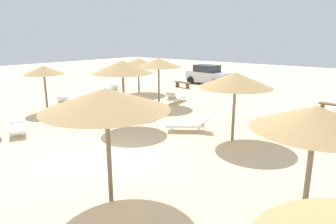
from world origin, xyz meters
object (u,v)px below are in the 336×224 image
Objects in this scene: parasol_2 at (123,67)px; lounger_4 at (176,97)px; parasol_4 at (159,63)px; parasol_6 at (44,70)px; bench_0 at (333,106)px; lounger_3 at (188,124)px; parasol_9 at (316,118)px; lounger_2 at (138,112)px; parasol_8 at (106,99)px; parasol_3 at (235,80)px; lounger_6 at (66,101)px; lounger_1 at (110,90)px; bench_2 at (182,84)px; parasol_1 at (138,62)px; lounger_5 at (18,126)px; parked_car at (208,75)px.

parasol_2 is 1.58× the size of lounger_4.
parasol_4 is 1.12× the size of parasol_6.
lounger_3 is at bearing -118.14° from bench_0.
parasol_2 is at bearing 162.50° from parasol_9.
lounger_2 is 1.04× the size of lounger_3.
parasol_3 is at bearing 87.95° from parasol_8.
lounger_4 is at bearing 48.54° from lounger_6.
parasol_4 is at bearing -151.70° from bench_0.
parasol_6 is 1.68× the size of bench_0.
lounger_1 is 6.24m from bench_2.
parasol_2 is at bearing -5.29° from lounger_6.
parasol_1 is at bearing 147.91° from lounger_3.
lounger_6 is at bearing 153.50° from parasol_8.
lounger_5 reaches higher than lounger_2.
parasol_2 reaches higher than parasol_3.
parasol_1 is 11.74m from parasol_3.
parasol_4 is at bearing -76.76° from parked_car.
lounger_2 is 0.99× the size of lounger_5.
lounger_2 is (-5.45, 0.03, -2.16)m from parasol_3.
lounger_2 is at bearing 176.99° from lounger_3.
lounger_3 is at bearing 41.65° from lounger_5.
lounger_5 is at bearing -113.78° from lounger_2.
lounger_5 is at bearing -64.04° from lounger_1.
lounger_1 is at bearing 104.00° from lounger_6.
lounger_1 reaches higher than bench_0.
parasol_1 is at bearing 89.67° from parasol_6.
parasol_3 is at bearing 4.04° from lounger_3.
lounger_1 is at bearing 103.08° from parasol_6.
parasol_2 is 1.55× the size of lounger_5.
bench_2 is (-3.17, 4.89, 0.02)m from lounger_4.
parasol_6 is 14.55m from parked_car.
lounger_5 is at bearing -74.66° from parasol_1.
parasol_3 is at bearing -16.11° from lounger_1.
lounger_5 is (-11.64, -0.95, -2.19)m from parasol_9.
lounger_5 reaches higher than bench_0.
bench_2 is at bearing 82.16° from lounger_6.
parasol_1 is 1.00× the size of parasol_2.
parasol_3 reaches higher than lounger_3.
parked_car is at bearing 105.97° from parasol_2.
parasol_9 is (14.46, -9.35, 0.19)m from parasol_1.
lounger_3 is 14.03m from parked_car.
parasol_1 reaches higher than lounger_2.
parasol_2 reaches higher than parasol_1.
parasol_2 is at bearing -68.68° from parasol_4.
lounger_1 is 5.69m from lounger_4.
parasol_6 reaches higher than lounger_5.
parasol_9 reaches higher than parasol_1.
parasol_8 reaches higher than lounger_5.
parasol_3 is at bearing 15.90° from parasol_2.
lounger_2 is at bearing 109.54° from parasol_2.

